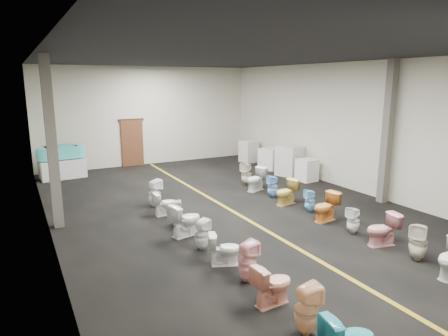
{
  "coord_description": "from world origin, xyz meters",
  "views": [
    {
      "loc": [
        -5.61,
        -10.06,
        3.81
      ],
      "look_at": [
        0.28,
        1.0,
        1.1
      ],
      "focal_mm": 32.0,
      "sensor_mm": 36.0,
      "label": 1
    }
  ],
  "objects_px": {
    "toilet_left_4": "(225,249)",
    "toilet_right_8": "(273,186)",
    "toilet_left_1": "(307,310)",
    "toilet_right_3": "(382,230)",
    "toilet_right_2": "(418,242)",
    "toilet_left_9": "(155,193)",
    "toilet_left_7": "(175,213)",
    "toilet_left_8": "(165,204)",
    "bathtub": "(61,152)",
    "toilet_right_7": "(286,192)",
    "appliance_crate_b": "(290,161)",
    "toilet_left_6": "(185,220)",
    "appliance_crate_d": "(249,151)",
    "toilet_right_6": "(310,201)",
    "toilet_left_5": "(202,235)",
    "toilet_left_2": "(272,284)",
    "toilet_right_4": "(353,220)",
    "display_table": "(63,169)",
    "appliance_crate_a": "(307,170)",
    "toilet_right_9": "(256,179)",
    "toilet_left_3": "(247,261)",
    "toilet_right_10": "(246,174)",
    "appliance_crate_c": "(271,159)",
    "toilet_right_5": "(326,207)"
  },
  "relations": [
    {
      "from": "toilet_left_4",
      "to": "toilet_right_8",
      "type": "xyz_separation_m",
      "value": [
        3.8,
        3.69,
        0.03
      ]
    },
    {
      "from": "toilet_left_1",
      "to": "toilet_right_3",
      "type": "distance_m",
      "value": 4.22
    },
    {
      "from": "toilet_right_2",
      "to": "toilet_right_3",
      "type": "bearing_deg",
      "value": 157.98
    },
    {
      "from": "toilet_left_4",
      "to": "toilet_left_9",
      "type": "relative_size",
      "value": 0.82
    },
    {
      "from": "toilet_left_7",
      "to": "toilet_left_8",
      "type": "distance_m",
      "value": 0.95
    },
    {
      "from": "bathtub",
      "to": "toilet_right_7",
      "type": "relative_size",
      "value": 2.33
    },
    {
      "from": "appliance_crate_b",
      "to": "toilet_left_6",
      "type": "bearing_deg",
      "value": -147.02
    },
    {
      "from": "appliance_crate_d",
      "to": "toilet_right_6",
      "type": "relative_size",
      "value": 1.48
    },
    {
      "from": "toilet_left_5",
      "to": "toilet_right_2",
      "type": "height_order",
      "value": "toilet_right_2"
    },
    {
      "from": "toilet_left_8",
      "to": "toilet_left_9",
      "type": "relative_size",
      "value": 0.8
    },
    {
      "from": "toilet_left_2",
      "to": "toilet_right_4",
      "type": "distance_m",
      "value": 4.14
    },
    {
      "from": "appliance_crate_b",
      "to": "toilet_right_2",
      "type": "height_order",
      "value": "appliance_crate_b"
    },
    {
      "from": "display_table",
      "to": "toilet_left_7",
      "type": "relative_size",
      "value": 2.43
    },
    {
      "from": "toilet_left_4",
      "to": "toilet_left_5",
      "type": "height_order",
      "value": "toilet_left_5"
    },
    {
      "from": "toilet_left_2",
      "to": "toilet_right_6",
      "type": "xyz_separation_m",
      "value": [
        3.9,
        3.65,
        -0.03
      ]
    },
    {
      "from": "toilet_left_9",
      "to": "toilet_left_4",
      "type": "bearing_deg",
      "value": 165.01
    },
    {
      "from": "toilet_right_3",
      "to": "toilet_right_8",
      "type": "distance_m",
      "value": 4.55
    },
    {
      "from": "toilet_left_1",
      "to": "toilet_left_6",
      "type": "height_order",
      "value": "toilet_left_6"
    },
    {
      "from": "appliance_crate_a",
      "to": "appliance_crate_b",
      "type": "height_order",
      "value": "appliance_crate_b"
    },
    {
      "from": "toilet_right_9",
      "to": "toilet_left_3",
      "type": "bearing_deg",
      "value": -53.26
    },
    {
      "from": "appliance_crate_d",
      "to": "toilet_left_1",
      "type": "xyz_separation_m",
      "value": [
        -6.32,
        -11.99,
        -0.1
      ]
    },
    {
      "from": "toilet_left_8",
      "to": "toilet_right_6",
      "type": "height_order",
      "value": "same"
    },
    {
      "from": "toilet_right_3",
      "to": "toilet_right_8",
      "type": "relative_size",
      "value": 1.03
    },
    {
      "from": "toilet_right_3",
      "to": "toilet_right_10",
      "type": "relative_size",
      "value": 0.92
    },
    {
      "from": "appliance_crate_c",
      "to": "toilet_left_3",
      "type": "xyz_separation_m",
      "value": [
        -6.24,
        -8.27,
        -0.06
      ]
    },
    {
      "from": "toilet_right_6",
      "to": "toilet_right_7",
      "type": "relative_size",
      "value": 0.87
    },
    {
      "from": "appliance_crate_c",
      "to": "toilet_right_10",
      "type": "height_order",
      "value": "appliance_crate_c"
    },
    {
      "from": "toilet_left_3",
      "to": "toilet_left_8",
      "type": "xyz_separation_m",
      "value": [
        -0.06,
        4.51,
        -0.06
      ]
    },
    {
      "from": "toilet_left_1",
      "to": "toilet_right_4",
      "type": "bearing_deg",
      "value": -47.55
    },
    {
      "from": "appliance_crate_d",
      "to": "toilet_right_9",
      "type": "xyz_separation_m",
      "value": [
        -2.53,
        -4.61,
        -0.1
      ]
    },
    {
      "from": "toilet_right_6",
      "to": "toilet_right_8",
      "type": "height_order",
      "value": "toilet_right_8"
    },
    {
      "from": "toilet_left_2",
      "to": "toilet_right_2",
      "type": "distance_m",
      "value": 3.81
    },
    {
      "from": "bathtub",
      "to": "toilet_left_2",
      "type": "distance_m",
      "value": 11.94
    },
    {
      "from": "toilet_left_8",
      "to": "toilet_right_3",
      "type": "height_order",
      "value": "toilet_right_3"
    },
    {
      "from": "toilet_left_5",
      "to": "toilet_right_8",
      "type": "relative_size",
      "value": 0.95
    },
    {
      "from": "display_table",
      "to": "toilet_left_5",
      "type": "relative_size",
      "value": 2.35
    },
    {
      "from": "display_table",
      "to": "toilet_left_6",
      "type": "relative_size",
      "value": 2.03
    },
    {
      "from": "toilet_left_3",
      "to": "toilet_right_7",
      "type": "relative_size",
      "value": 1.03
    },
    {
      "from": "bathtub",
      "to": "toilet_right_6",
      "type": "height_order",
      "value": "bathtub"
    },
    {
      "from": "toilet_right_5",
      "to": "toilet_right_10",
      "type": "bearing_deg",
      "value": 169.56
    },
    {
      "from": "appliance_crate_d",
      "to": "toilet_left_8",
      "type": "bearing_deg",
      "value": -138.3
    },
    {
      "from": "toilet_right_9",
      "to": "appliance_crate_d",
      "type": "bearing_deg",
      "value": 131.94
    },
    {
      "from": "appliance_crate_a",
      "to": "toilet_right_2",
      "type": "bearing_deg",
      "value": -110.26
    },
    {
      "from": "toilet_left_9",
      "to": "toilet_right_3",
      "type": "distance_m",
      "value": 6.64
    },
    {
      "from": "toilet_right_3",
      "to": "toilet_right_7",
      "type": "relative_size",
      "value": 0.99
    },
    {
      "from": "toilet_left_4",
      "to": "toilet_left_6",
      "type": "distance_m",
      "value": 1.92
    },
    {
      "from": "display_table",
      "to": "appliance_crate_a",
      "type": "bearing_deg",
      "value": -30.96
    },
    {
      "from": "bathtub",
      "to": "appliance_crate_d",
      "type": "bearing_deg",
      "value": -11.69
    },
    {
      "from": "bathtub",
      "to": "toilet_right_10",
      "type": "relative_size",
      "value": 2.16
    },
    {
      "from": "toilet_right_6",
      "to": "toilet_right_9",
      "type": "distance_m",
      "value": 2.78
    }
  ]
}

